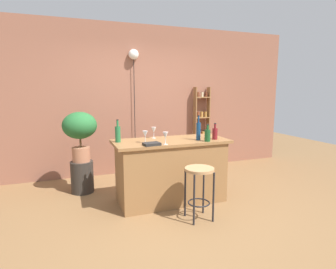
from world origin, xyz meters
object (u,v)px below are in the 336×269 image
(spice_shelf, at_px, (201,128))
(bottle_soda_blue, at_px, (118,134))
(wine_glass_right, at_px, (145,134))
(bottle_wine_red, at_px, (207,135))
(bar_stool, at_px, (199,181))
(bottle_sauce_amber, at_px, (215,133))
(wine_glass_left, at_px, (165,135))
(cookbook, at_px, (152,144))
(potted_plant, at_px, (80,130))
(bottle_vinegar, at_px, (198,131))
(wine_glass_center, at_px, (154,130))
(plant_stool, at_px, (82,177))
(pendant_globe_light, at_px, (134,57))

(spice_shelf, height_order, bottle_soda_blue, spice_shelf)
(wine_glass_right, bearing_deg, bottle_wine_red, -12.61)
(bar_stool, relative_size, bottle_sauce_amber, 2.82)
(wine_glass_right, bearing_deg, bar_stool, -48.08)
(bar_stool, distance_m, wine_glass_left, 0.72)
(bottle_wine_red, bearing_deg, wine_glass_right, 167.39)
(wine_glass_left, bearing_deg, bottle_wine_red, -0.34)
(bottle_soda_blue, height_order, cookbook, bottle_soda_blue)
(potted_plant, height_order, wine_glass_left, potted_plant)
(bar_stool, bearing_deg, cookbook, 140.56)
(bottle_sauce_amber, height_order, bottle_vinegar, bottle_vinegar)
(bottle_vinegar, bearing_deg, bottle_wine_red, -62.85)
(potted_plant, bearing_deg, wine_glass_center, -29.86)
(bottle_soda_blue, height_order, wine_glass_right, bottle_soda_blue)
(spice_shelf, relative_size, bottle_sauce_amber, 7.05)
(wine_glass_right, height_order, cookbook, wine_glass_right)
(bottle_soda_blue, height_order, wine_glass_center, bottle_soda_blue)
(plant_stool, height_order, bottle_vinegar, bottle_vinegar)
(potted_plant, bearing_deg, bottle_vinegar, -31.28)
(bottle_vinegar, height_order, wine_glass_center, bottle_vinegar)
(pendant_globe_light, bearing_deg, potted_plant, -144.66)
(bar_stool, xyz_separation_m, bottle_wine_red, (0.31, 0.39, 0.49))
(plant_stool, distance_m, potted_plant, 0.75)
(bottle_sauce_amber, bearing_deg, pendant_globe_light, 113.83)
(spice_shelf, distance_m, bottle_sauce_amber, 1.80)
(potted_plant, relative_size, bottle_soda_blue, 2.50)
(bottle_sauce_amber, relative_size, cookbook, 1.12)
(wine_glass_left, relative_size, cookbook, 0.78)
(potted_plant, distance_m, wine_glass_center, 1.16)
(plant_stool, relative_size, wine_glass_center, 3.03)
(wine_glass_center, xyz_separation_m, wine_glass_right, (-0.22, -0.31, 0.00))
(bottle_sauce_amber, height_order, cookbook, bottle_sauce_amber)
(bottle_wine_red, bearing_deg, wine_glass_left, 179.66)
(bottle_wine_red, height_order, wine_glass_left, bottle_wine_red)
(plant_stool, bearing_deg, pendant_globe_light, 35.34)
(bar_stool, height_order, potted_plant, potted_plant)
(bottle_wine_red, xyz_separation_m, cookbook, (-0.80, 0.01, -0.07))
(potted_plant, relative_size, pendant_globe_light, 0.33)
(wine_glass_center, relative_size, pendant_globe_light, 0.07)
(bottle_soda_blue, distance_m, pendant_globe_light, 1.94)
(bottle_vinegar, distance_m, wine_glass_right, 0.76)
(bottle_sauce_amber, distance_m, bottle_vinegar, 0.25)
(potted_plant, height_order, pendant_globe_light, pendant_globe_light)
(spice_shelf, height_order, bottle_wine_red, spice_shelf)
(potted_plant, bearing_deg, wine_glass_left, -46.87)
(spice_shelf, xyz_separation_m, pendant_globe_light, (-1.40, 0.03, 1.37))
(wine_glass_left, bearing_deg, spice_shelf, 51.13)
(bottle_soda_blue, relative_size, wine_glass_left, 1.89)
(potted_plant, height_order, bottle_soda_blue, potted_plant)
(wine_glass_left, xyz_separation_m, wine_glass_right, (-0.22, 0.18, 0.00))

